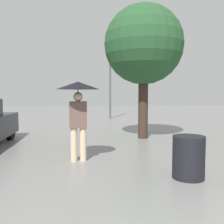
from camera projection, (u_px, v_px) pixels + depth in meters
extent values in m
cylinder|color=beige|center=(74.00, 144.00, 5.46)|extent=(0.14, 0.14, 0.75)
cylinder|color=beige|center=(83.00, 144.00, 5.49)|extent=(0.14, 0.14, 0.75)
cube|color=brown|center=(78.00, 114.00, 5.43)|extent=(0.38, 0.22, 0.56)
sphere|color=beige|center=(78.00, 97.00, 5.40)|extent=(0.20, 0.20, 0.20)
cylinder|color=#515456|center=(78.00, 103.00, 5.41)|extent=(0.02, 0.02, 0.60)
cone|color=black|center=(78.00, 85.00, 5.38)|extent=(0.94, 0.94, 0.16)
cylinder|color=black|center=(10.00, 130.00, 8.11)|extent=(0.18, 0.64, 0.64)
cylinder|color=#38281E|center=(143.00, 103.00, 8.27)|extent=(0.32, 0.32, 2.37)
sphere|color=#234C28|center=(144.00, 45.00, 8.13)|extent=(2.58, 2.58, 2.58)
cylinder|color=#515456|center=(110.00, 82.00, 14.99)|extent=(0.13, 0.13, 4.43)
sphere|color=beige|center=(110.00, 42.00, 14.83)|extent=(0.37, 0.37, 0.37)
cylinder|color=black|center=(189.00, 157.00, 4.36)|extent=(0.56, 0.56, 0.75)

